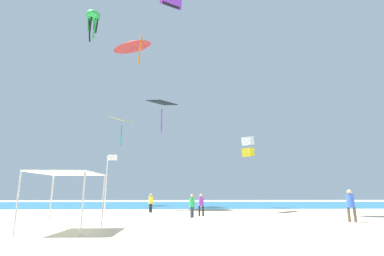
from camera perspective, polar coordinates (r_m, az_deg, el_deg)
The scene contains 14 objects.
ground at distance 15.06m, azimuth 6.44°, elevation -18.99°, with size 110.00×110.00×0.10m, color beige.
ocean_strip at distance 44.76m, azimuth 0.70°, elevation -14.55°, with size 110.00×25.10×0.03m, color #1E6B93.
canopy_tent at distance 14.98m, azimuth -22.93°, elevation -8.47°, with size 2.67×3.24×2.62m.
person_near_tent at distance 22.60m, azimuth 1.79°, elevation -14.31°, with size 0.42×0.38×1.61m.
person_leftmost at distance 26.96m, azimuth -7.97°, elevation -13.86°, with size 0.39×0.39×1.63m.
person_central at distance 21.35m, azimuth 0.01°, elevation -14.45°, with size 0.38×0.40×1.59m.
person_rightmost at distance 20.42m, azimuth 28.33°, elevation -12.63°, with size 0.45×0.45×1.88m.
banner_flag at distance 18.97m, azimuth -16.05°, elevation -9.84°, with size 0.61×0.06×4.01m.
kite_diamond_black at distance 38.80m, azimuth -5.84°, elevation 4.60°, with size 4.20×4.20×4.39m.
kite_delta_red at distance 37.24m, azimuth -11.60°, elevation 15.62°, with size 6.39×6.39×4.36m.
kite_octopus_green at distance 40.38m, azimuth -18.59°, elevation 19.69°, with size 2.19×2.19×3.92m.
kite_parafoil_purple at distance 36.39m, azimuth -4.05°, elevation 23.27°, with size 2.38×3.90×2.64m.
kite_box_white at distance 35.53m, azimuth 10.78°, elevation -3.55°, with size 1.65×1.67×2.50m.
kite_diamond_yellow at distance 42.74m, azimuth -13.40°, elevation 1.23°, with size 3.60×3.62×4.01m.
Camera 1 is at (-2.13, -14.81, 1.70)m, focal length 27.58 mm.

